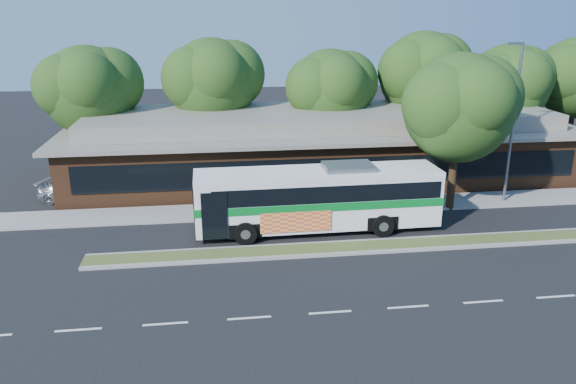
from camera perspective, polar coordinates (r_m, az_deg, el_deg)
name	(u,v)px	position (r m, az deg, el deg)	size (l,w,h in m)	color
ground	(372,253)	(26.32, 8.50, -6.16)	(120.00, 120.00, 0.00)	black
median_strip	(368,246)	(26.82, 8.16, -5.50)	(26.00, 1.10, 0.15)	#455122
sidewalk	(341,206)	(32.05, 5.40, -1.46)	(44.00, 2.60, 0.12)	gray
parking_lot	(28,201)	(36.40, -24.86, -0.80)	(14.00, 12.00, 0.01)	black
plaza_building	(320,145)	(37.67, 3.26, 4.82)	(33.20, 11.20, 4.45)	#56301B
lamp_post	(513,119)	(33.91, 21.88, 6.88)	(0.93, 0.18, 9.07)	slate
tree_bg_a	(95,88)	(39.21, -19.05, 9.96)	(6.47, 5.80, 8.63)	black
tree_bg_b	(218,80)	(39.43, -7.12, 11.22)	(6.69, 6.00, 9.00)	black
tree_bg_c	(335,88)	(39.41, 4.80, 10.48)	(6.24, 5.60, 8.26)	black
tree_bg_d	(428,73)	(42.33, 14.08, 11.66)	(6.91, 6.20, 9.37)	black
tree_bg_e	(513,83)	(44.04, 21.86, 10.26)	(6.47, 5.80, 8.50)	black
transit_bus	(319,194)	(28.07, 3.15, -0.24)	(12.29, 3.03, 3.44)	white
sedan	(76,192)	(34.90, -20.74, 0.04)	(1.76, 4.34, 1.26)	#ADAEB4
sidewalk_tree	(465,105)	(31.84, 17.58, 8.46)	(6.54, 5.87, 8.67)	black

